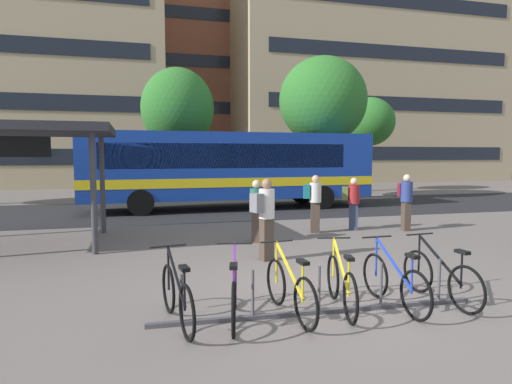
{
  "coord_description": "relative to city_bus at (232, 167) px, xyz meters",
  "views": [
    {
      "loc": [
        -2.87,
        -6.2,
        2.27
      ],
      "look_at": [
        -0.1,
        4.82,
        1.28
      ],
      "focal_mm": 29.6,
      "sensor_mm": 36.0,
      "label": 1
    }
  ],
  "objects": [
    {
      "name": "ground",
      "position": [
        -0.51,
        -11.44,
        -1.78
      ],
      "size": [
        200.0,
        200.0,
        0.0
      ],
      "primitive_type": "plane",
      "color": "#6B605B"
    },
    {
      "name": "bus_lane_asphalt",
      "position": [
        -0.51,
        -0.0,
        -1.77
      ],
      "size": [
        80.0,
        7.2,
        0.01
      ],
      "primitive_type": "cube",
      "color": "#232326",
      "rests_on": "ground"
    },
    {
      "name": "city_bus",
      "position": [
        0.0,
        0.0,
        0.0
      ],
      "size": [
        12.09,
        2.91,
        3.2
      ],
      "rotation": [
        0.0,
        0.0,
        0.03
      ],
      "color": "#14389E",
      "rests_on": "ground"
    },
    {
      "name": "bike_rack",
      "position": [
        -1.07,
        -12.15,
        -1.68
      ],
      "size": [
        4.84,
        0.24,
        0.7
      ],
      "rotation": [
        0.0,
        0.0,
        -0.03
      ],
      "color": "#47474C",
      "rests_on": "ground"
    },
    {
      "name": "parked_bicycle_black_0",
      "position": [
        -3.06,
        -12.07,
        -1.39
      ],
      "size": [
        0.52,
        1.71,
        0.99
      ],
      "rotation": [
        0.0,
        0.0,
        1.75
      ],
      "color": "black",
      "rests_on": "ground"
    },
    {
      "name": "parked_bicycle_purple_1",
      "position": [
        -2.3,
        -12.12,
        -1.39
      ],
      "size": [
        0.56,
        1.69,
        0.99
      ],
      "rotation": [
        0.0,
        0.0,
        1.36
      ],
      "color": "black",
      "rests_on": "ground"
    },
    {
      "name": "parked_bicycle_yellow_2",
      "position": [
        -1.5,
        -12.14,
        -1.39
      ],
      "size": [
        0.52,
        1.72,
        0.99
      ],
      "rotation": [
        0.0,
        0.0,
        1.67
      ],
      "color": "black",
      "rests_on": "ground"
    },
    {
      "name": "parked_bicycle_yellow_3",
      "position": [
        -0.7,
        -12.09,
        -1.39
      ],
      "size": [
        0.54,
        1.7,
        0.99
      ],
      "rotation": [
        0.0,
        0.0,
        1.37
      ],
      "color": "black",
      "rests_on": "ground"
    },
    {
      "name": "parked_bicycle_blue_4",
      "position": [
        0.11,
        -12.19,
        -1.39
      ],
      "size": [
        0.52,
        1.72,
        0.99
      ],
      "rotation": [
        0.0,
        0.0,
        1.61
      ],
      "color": "black",
      "rests_on": "ground"
    },
    {
      "name": "parked_bicycle_black_5",
      "position": [
        0.94,
        -12.15,
        -1.39
      ],
      "size": [
        0.52,
        1.72,
        0.99
      ],
      "rotation": [
        0.0,
        0.0,
        1.65
      ],
      "color": "black",
      "rests_on": "ground"
    },
    {
      "name": "commuter_olive_pack_0",
      "position": [
        -0.68,
        -7.0,
        -0.84
      ],
      "size": [
        0.52,
        0.6,
        1.63
      ],
      "rotation": [
        0.0,
        0.0,
        4.22
      ],
      "color": "#47382D",
      "rests_on": "ground"
    },
    {
      "name": "commuter_grey_pack_2",
      "position": [
        -0.99,
        -8.98,
        -0.75
      ],
      "size": [
        0.59,
        0.47,
        1.78
      ],
      "rotation": [
        0.0,
        0.0,
        0.34
      ],
      "color": "#47382D",
      "rests_on": "ground"
    },
    {
      "name": "commuter_maroon_pack_3",
      "position": [
        4.12,
        -6.44,
        -0.79
      ],
      "size": [
        0.38,
        0.56,
        1.71
      ],
      "rotation": [
        0.0,
        0.0,
        4.58
      ],
      "color": "#47382D",
      "rests_on": "ground"
    },
    {
      "name": "commuter_teal_pack_4",
      "position": [
        1.27,
        -6.14,
        -0.79
      ],
      "size": [
        0.59,
        0.45,
        1.7
      ],
      "rotation": [
        0.0,
        0.0,
        5.97
      ],
      "color": "#47382D",
      "rests_on": "ground"
    },
    {
      "name": "commuter_olive_pack_5",
      "position": [
        2.58,
        -5.98,
        -0.86
      ],
      "size": [
        0.6,
        0.5,
        1.6
      ],
      "rotation": [
        0.0,
        0.0,
        5.84
      ],
      "color": "#2D3851",
      "rests_on": "ground"
    },
    {
      "name": "street_tree_1",
      "position": [
        5.28,
        2.77,
        3.29
      ],
      "size": [
        4.47,
        4.47,
        7.3
      ],
      "color": "brown",
      "rests_on": "ground"
    },
    {
      "name": "street_tree_2",
      "position": [
        -2.0,
        3.76,
        2.8
      ],
      "size": [
        3.57,
        3.57,
        6.57
      ],
      "color": "brown",
      "rests_on": "ground"
    },
    {
      "name": "street_tree_3",
      "position": [
        10.24,
        6.94,
        2.62
      ],
      "size": [
        3.23,
        3.23,
        5.96
      ],
      "color": "brown",
      "rests_on": "ground"
    },
    {
      "name": "building_left_wing",
      "position": [
        -10.61,
        18.96,
        9.1
      ],
      "size": [
        16.86,
        11.66,
        21.75
      ],
      "color": "tan",
      "rests_on": "ground"
    },
    {
      "name": "building_right_wing",
      "position": [
        16.11,
        19.11,
        10.45
      ],
      "size": [
        24.24,
        11.17,
        24.45
      ],
      "color": "tan",
      "rests_on": "ground"
    },
    {
      "name": "building_centre_block",
      "position": [
        0.02,
        27.66,
        6.57
      ],
      "size": [
        19.01,
        12.15,
        16.7
      ],
      "color": "brown",
      "rests_on": "ground"
    }
  ]
}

